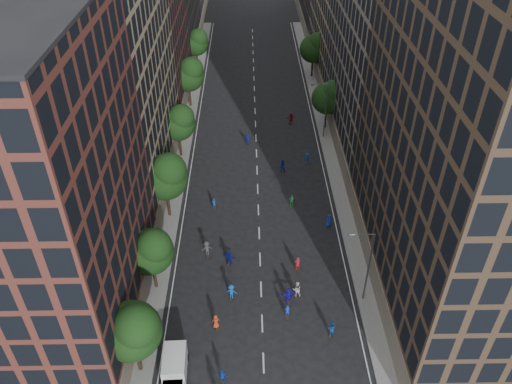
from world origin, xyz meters
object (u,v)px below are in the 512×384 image
at_px(streetlamp_far, 324,108).
at_px(cargo_van, 175,369).
at_px(skater_2, 331,329).
at_px(streetlamp_near, 367,263).
at_px(skater_1, 287,311).

xyz_separation_m(streetlamp_far, cargo_van, (-18.29, -41.89, -3.88)).
relative_size(cargo_van, skater_2, 2.83).
xyz_separation_m(streetlamp_near, cargo_van, (-18.29, -8.89, -3.88)).
bearing_deg(streetlamp_far, skater_2, -95.69).
bearing_deg(skater_1, streetlamp_near, -168.76).
distance_m(streetlamp_far, skater_2, 37.84).
distance_m(cargo_van, skater_2, 15.24).
distance_m(cargo_van, skater_1, 12.43).
relative_size(streetlamp_near, skater_1, 5.84).
distance_m(streetlamp_far, skater_1, 36.30).
bearing_deg(streetlamp_near, streetlamp_far, 90.00).
bearing_deg(streetlamp_far, cargo_van, -113.58).
xyz_separation_m(streetlamp_near, skater_2, (-3.73, -4.40, -4.34)).
relative_size(streetlamp_far, skater_2, 5.50).
bearing_deg(cargo_van, streetlamp_near, 23.78).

